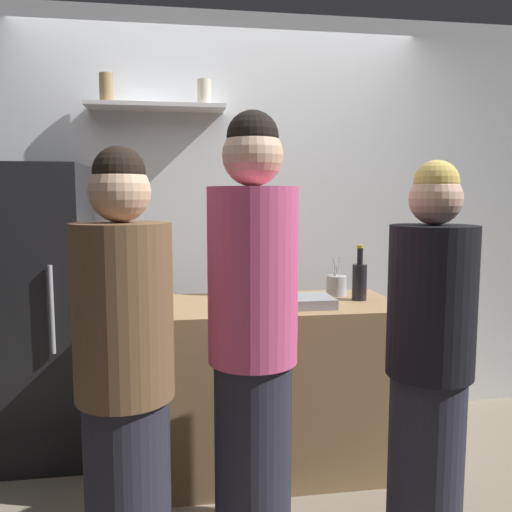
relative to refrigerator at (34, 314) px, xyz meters
name	(u,v)px	position (x,y,z in m)	size (l,w,h in m)	color
back_wall_assembly	(221,221)	(1.07, 0.40, 0.49)	(4.80, 0.32, 2.60)	white
refrigerator	(34,314)	(0.00, 0.00, 0.00)	(0.59, 0.60, 1.63)	black
counter	(256,386)	(1.19, -0.32, -0.36)	(1.49, 0.64, 0.90)	#9E7A51
baking_pan	(299,302)	(1.40, -0.44, 0.11)	(0.34, 0.24, 0.05)	gray
utensil_holder	(336,285)	(1.68, -0.17, 0.14)	(0.11, 0.11, 0.22)	#B2B2B7
wine_bottle_green_glass	(132,279)	(0.55, -0.18, 0.21)	(0.07, 0.07, 0.33)	#19471E
wine_bottle_dark_glass	(360,280)	(1.76, -0.32, 0.20)	(0.08, 0.08, 0.30)	black
water_bottle_plastic	(231,275)	(1.09, -0.06, 0.20)	(0.10, 0.10, 0.25)	silver
person_blonde	(429,366)	(1.77, -1.10, -0.03)	(0.34, 0.34, 1.60)	#262633
person_pink_top	(253,348)	(1.07, -1.07, 0.07)	(0.34, 0.34, 1.77)	#262633
person_brown_jacket	(125,387)	(0.60, -1.19, -0.01)	(0.34, 0.34, 1.63)	#262633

